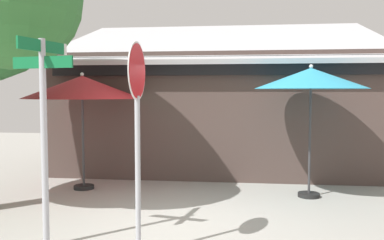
{
  "coord_description": "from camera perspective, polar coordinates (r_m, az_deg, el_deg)",
  "views": [
    {
      "loc": [
        1.12,
        -6.83,
        2.14
      ],
      "look_at": [
        0.13,
        1.2,
        1.6
      ],
      "focal_mm": 39.62,
      "sensor_mm": 36.0,
      "label": 1
    }
  ],
  "objects": [
    {
      "name": "street_sign_post",
      "position": [
        6.11,
        -19.32,
        0.25
      ],
      "size": [
        0.94,
        1.0,
        2.86
      ],
      "color": "#A8AAB2",
      "rests_on": "ground"
    },
    {
      "name": "ground_plane",
      "position": [
        7.26,
        -2.23,
        -13.73
      ],
      "size": [
        28.0,
        28.0,
        0.1
      ],
      "primitive_type": "cube",
      "color": "#9E9B93"
    },
    {
      "name": "cafe_building",
      "position": [
        12.47,
        3.85,
        1.52
      ],
      "size": [
        8.93,
        5.62,
        4.47
      ],
      "color": "#473833",
      "rests_on": "ground"
    },
    {
      "name": "patio_umbrella_crimson_left",
      "position": [
        9.53,
        -14.56,
        4.23
      ],
      "size": [
        2.58,
        2.58,
        2.56
      ],
      "color": "black",
      "rests_on": "ground"
    },
    {
      "name": "patio_umbrella_teal_center",
      "position": [
        8.84,
        15.71,
        5.29
      ],
      "size": [
        2.26,
        2.26,
        2.69
      ],
      "color": "black",
      "rests_on": "ground"
    },
    {
      "name": "stop_sign",
      "position": [
        5.47,
        -7.38,
        1.59
      ],
      "size": [
        0.07,
        0.75,
        2.78
      ],
      "color": "#A8AAB2",
      "rests_on": "ground"
    }
  ]
}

